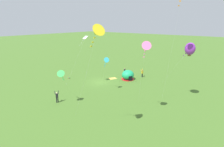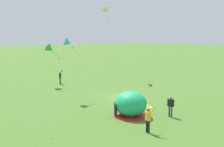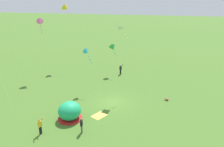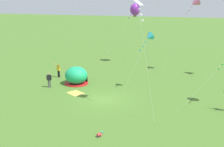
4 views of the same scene
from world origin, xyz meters
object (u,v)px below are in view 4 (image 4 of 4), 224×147
(kite_pink, at_px, (195,3))
(toddler_crawling, at_px, (100,134))
(kite_cyan, at_px, (149,37))
(popup_tent, at_px, (76,76))
(kite_purple, at_px, (135,10))
(kite_white, at_px, (139,6))
(person_watching_sky, at_px, (49,79))
(person_arms_raised, at_px, (59,70))

(kite_pink, bearing_deg, toddler_crawling, -102.37)
(kite_cyan, distance_m, kite_pink, 10.66)
(popup_tent, xyz_separation_m, kite_purple, (3.43, 12.99, 7.35))
(popup_tent, height_order, kite_cyan, kite_cyan)
(kite_pink, height_order, kite_purple, kite_pink)
(popup_tent, relative_size, kite_white, 0.29)
(kite_pink, bearing_deg, popup_tent, -140.13)
(person_watching_sky, height_order, kite_pink, kite_pink)
(toddler_crawling, distance_m, kite_purple, 25.44)
(person_arms_raised, relative_size, kite_purple, 0.20)
(person_arms_raised, relative_size, kite_cyan, 0.29)
(kite_purple, bearing_deg, popup_tent, -104.80)
(person_watching_sky, xyz_separation_m, kite_white, (10.81, -1.87, 8.15))
(person_watching_sky, xyz_separation_m, kite_pink, (14.46, 12.55, 8.36))
(popup_tent, xyz_separation_m, kite_pink, (12.22, 10.21, 8.33))
(toddler_crawling, relative_size, kite_purple, 0.06)
(person_watching_sky, relative_size, kite_pink, 0.17)
(person_arms_raised, distance_m, kite_cyan, 12.88)
(toddler_crawling, bearing_deg, kite_white, 81.81)
(popup_tent, height_order, kite_purple, kite_purple)
(toddler_crawling, xyz_separation_m, kite_cyan, (0.80, 11.60, 5.68))
(toddler_crawling, distance_m, kite_cyan, 12.94)
(kite_pink, xyz_separation_m, kite_purple, (-8.79, 2.78, -0.98))
(toddler_crawling, distance_m, kite_white, 11.10)
(person_arms_raised, distance_m, person_watching_sky, 4.20)
(kite_pink, distance_m, kite_purple, 9.27)
(kite_cyan, bearing_deg, toddler_crawling, -93.93)
(kite_pink, xyz_separation_m, kite_white, (-3.66, -14.43, -0.21))
(person_watching_sky, xyz_separation_m, kite_purple, (5.67, 15.34, 7.38))
(person_watching_sky, bearing_deg, popup_tent, 46.29)
(person_watching_sky, height_order, kite_purple, kite_purple)
(person_arms_raised, height_order, kite_white, kite_white)
(kite_cyan, height_order, kite_purple, kite_purple)
(person_watching_sky, distance_m, kite_cyan, 12.17)
(popup_tent, bearing_deg, toddler_crawling, -54.58)
(person_arms_raised, distance_m, kite_pink, 19.71)
(person_watching_sky, bearing_deg, toddler_crawling, -40.35)
(person_arms_raised, xyz_separation_m, person_watching_sky, (1.23, -4.01, -0.03))
(popup_tent, relative_size, kite_cyan, 0.44)
(popup_tent, relative_size, person_arms_raised, 1.49)
(kite_cyan, height_order, kite_white, kite_white)
(kite_purple, bearing_deg, person_arms_raised, -121.38)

